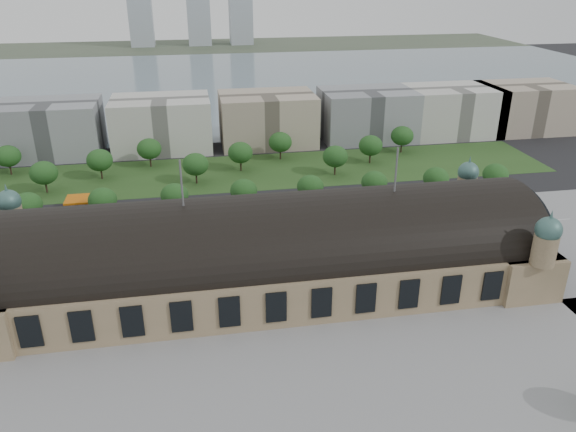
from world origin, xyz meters
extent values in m
plane|color=black|center=(0.00, 0.00, 0.00)|extent=(900.00, 900.00, 0.00)
cube|color=#977E5D|center=(0.00, 0.00, 6.00)|extent=(150.00, 40.00, 12.00)
cube|color=#977E5D|center=(67.00, 0.00, 6.00)|extent=(16.00, 43.00, 12.00)
cylinder|color=black|center=(0.00, 0.00, 12.00)|extent=(144.00, 37.60, 37.60)
cylinder|color=black|center=(73.00, 0.00, 14.00)|extent=(1.20, 32.00, 32.00)
cylinder|color=#977E5D|center=(-67.00, 21.00, 16.00)|extent=(6.00, 6.00, 8.00)
sphere|color=#406761|center=(-67.00, 21.00, 21.50)|extent=(6.40, 6.40, 6.40)
cone|color=#406761|center=(-67.00, 21.00, 25.50)|extent=(1.00, 1.00, 2.50)
cylinder|color=#977E5D|center=(67.00, 21.00, 16.00)|extent=(6.00, 6.00, 8.00)
sphere|color=#406761|center=(67.00, 21.00, 21.50)|extent=(6.40, 6.40, 6.40)
cone|color=#406761|center=(67.00, 21.00, 25.50)|extent=(1.00, 1.00, 2.50)
cylinder|color=#977E5D|center=(67.00, -21.00, 16.00)|extent=(6.00, 6.00, 8.00)
sphere|color=#406761|center=(67.00, -21.00, 21.50)|extent=(6.40, 6.40, 6.40)
cone|color=#406761|center=(67.00, -21.00, 25.50)|extent=(1.00, 1.00, 2.50)
cylinder|color=#59595B|center=(-20.00, 0.00, 31.50)|extent=(0.50, 0.50, 12.00)
cylinder|color=#59595B|center=(35.00, 0.00, 31.50)|extent=(0.50, 0.50, 12.00)
cube|color=gray|center=(10.00, -44.00, 0.00)|extent=(190.00, 48.00, 0.12)
cube|color=black|center=(-20.00, 38.00, 0.00)|extent=(260.00, 26.00, 0.10)
cube|color=#28481D|center=(-15.00, 93.00, 0.00)|extent=(300.00, 45.00, 0.10)
cube|color=#C8610B|center=(-55.00, 62.00, 4.70)|extent=(14.00, 9.00, 0.70)
cube|color=#59595B|center=(-53.00, 68.00, 1.60)|extent=(7.00, 5.00, 3.20)
cylinder|color=#59595B|center=(-60.50, 65.20, 2.20)|extent=(0.50, 0.50, 4.40)
cylinder|color=#59595B|center=(-49.50, 65.20, 2.20)|extent=(0.50, 0.50, 4.40)
cylinder|color=#59595B|center=(-60.50, 58.80, 2.20)|extent=(0.50, 0.50, 4.40)
cylinder|color=#59595B|center=(-49.50, 58.80, 2.20)|extent=(0.50, 0.50, 4.40)
cube|color=slate|center=(0.00, 298.00, 0.00)|extent=(700.00, 320.00, 0.08)
cube|color=#44513D|center=(0.00, 498.00, 0.00)|extent=(700.00, 120.00, 0.14)
cube|color=#9EA8B2|center=(-60.00, 508.00, 40.00)|extent=(24.00, 24.00, 80.00)
cube|color=#9EA8B2|center=(0.00, 508.00, 42.50)|extent=(24.00, 24.00, 85.00)
cube|color=#9EA8B2|center=(45.00, 508.00, 37.50)|extent=(24.00, 24.00, 75.00)
cube|color=gray|center=(-80.00, 133.00, 12.00)|extent=(45.00, 32.00, 24.00)
cube|color=beige|center=(-30.00, 133.00, 12.00)|extent=(45.00, 32.00, 24.00)
cube|color=tan|center=(20.00, 133.00, 12.00)|extent=(45.00, 32.00, 24.00)
cube|color=gray|center=(70.00, 133.00, 12.00)|extent=(45.00, 32.00, 24.00)
cube|color=beige|center=(115.00, 133.00, 12.00)|extent=(45.00, 32.00, 24.00)
cube|color=tan|center=(155.00, 133.00, 12.00)|extent=(45.00, 32.00, 24.00)
cylinder|color=#2D2116|center=(-72.00, 53.00, 2.16)|extent=(0.70, 0.70, 4.32)
ellipsoid|color=#1E4217|center=(-72.00, 53.00, 7.44)|extent=(9.60, 9.60, 8.16)
cylinder|color=#2D2116|center=(-48.00, 53.00, 2.16)|extent=(0.70, 0.70, 4.32)
ellipsoid|color=#1E4217|center=(-48.00, 53.00, 7.44)|extent=(9.60, 9.60, 8.16)
cylinder|color=#2D2116|center=(-24.00, 53.00, 2.16)|extent=(0.70, 0.70, 4.32)
ellipsoid|color=#1E4217|center=(-24.00, 53.00, 7.44)|extent=(9.60, 9.60, 8.16)
cylinder|color=#2D2116|center=(0.00, 53.00, 2.16)|extent=(0.70, 0.70, 4.32)
ellipsoid|color=#1E4217|center=(0.00, 53.00, 7.44)|extent=(9.60, 9.60, 8.16)
cylinder|color=#2D2116|center=(24.00, 53.00, 2.16)|extent=(0.70, 0.70, 4.32)
ellipsoid|color=#1E4217|center=(24.00, 53.00, 7.44)|extent=(9.60, 9.60, 8.16)
cylinder|color=#2D2116|center=(48.00, 53.00, 2.16)|extent=(0.70, 0.70, 4.32)
ellipsoid|color=#1E4217|center=(48.00, 53.00, 7.44)|extent=(9.60, 9.60, 8.16)
cylinder|color=#2D2116|center=(72.00, 53.00, 2.16)|extent=(0.70, 0.70, 4.32)
ellipsoid|color=#1E4217|center=(72.00, 53.00, 7.44)|extent=(9.60, 9.60, 8.16)
cylinder|color=#2D2116|center=(96.00, 53.00, 2.16)|extent=(0.70, 0.70, 4.32)
ellipsoid|color=#1E4217|center=(96.00, 53.00, 7.44)|extent=(9.60, 9.60, 8.16)
cylinder|color=#2D2116|center=(-92.00, 107.00, 2.34)|extent=(0.70, 0.70, 4.68)
ellipsoid|color=#1E4217|center=(-92.00, 107.00, 8.06)|extent=(10.40, 10.40, 8.84)
cylinder|color=#2D2116|center=(-73.00, 83.00, 2.34)|extent=(0.70, 0.70, 4.68)
ellipsoid|color=#1E4217|center=(-73.00, 83.00, 8.06)|extent=(10.40, 10.40, 8.84)
cylinder|color=#2D2116|center=(-54.00, 95.00, 2.34)|extent=(0.70, 0.70, 4.68)
ellipsoid|color=#1E4217|center=(-54.00, 95.00, 8.06)|extent=(10.40, 10.40, 8.84)
cylinder|color=#2D2116|center=(-35.00, 107.00, 2.34)|extent=(0.70, 0.70, 4.68)
ellipsoid|color=#1E4217|center=(-35.00, 107.00, 8.06)|extent=(10.40, 10.40, 8.84)
cylinder|color=#2D2116|center=(-16.00, 83.00, 2.34)|extent=(0.70, 0.70, 4.68)
ellipsoid|color=#1E4217|center=(-16.00, 83.00, 8.06)|extent=(10.40, 10.40, 8.84)
cylinder|color=#2D2116|center=(3.00, 95.00, 2.34)|extent=(0.70, 0.70, 4.68)
ellipsoid|color=#1E4217|center=(3.00, 95.00, 8.06)|extent=(10.40, 10.40, 8.84)
cylinder|color=#2D2116|center=(22.00, 107.00, 2.34)|extent=(0.70, 0.70, 4.68)
ellipsoid|color=#1E4217|center=(22.00, 107.00, 8.06)|extent=(10.40, 10.40, 8.84)
cylinder|color=#2D2116|center=(41.00, 83.00, 2.34)|extent=(0.70, 0.70, 4.68)
ellipsoid|color=#1E4217|center=(41.00, 83.00, 8.06)|extent=(10.40, 10.40, 8.84)
cylinder|color=#2D2116|center=(60.00, 95.00, 2.34)|extent=(0.70, 0.70, 4.68)
ellipsoid|color=#1E4217|center=(60.00, 95.00, 8.06)|extent=(10.40, 10.40, 8.84)
cylinder|color=#2D2116|center=(79.00, 107.00, 2.34)|extent=(0.70, 0.70, 4.68)
ellipsoid|color=#1E4217|center=(79.00, 107.00, 8.06)|extent=(10.40, 10.40, 8.84)
imported|color=black|center=(-63.66, 29.47, 0.80)|extent=(5.98, 3.20, 1.60)
imported|color=maroon|center=(-31.95, 47.60, 0.70)|extent=(5.01, 2.40, 1.41)
imported|color=#1A2A48|center=(10.02, 33.51, 0.82)|extent=(4.98, 2.35, 1.65)
imported|color=#4F5256|center=(45.14, 44.68, 0.75)|extent=(4.58, 1.71, 1.50)
imported|color=black|center=(-65.42, 25.00, 0.73)|extent=(4.55, 3.77, 1.46)
imported|color=maroon|center=(-57.43, 24.28, 0.77)|extent=(5.90, 5.50, 1.54)
imported|color=#181D45|center=(-46.11, 23.73, 0.83)|extent=(6.11, 4.74, 1.65)
imported|color=slate|center=(-39.31, 25.00, 0.69)|extent=(4.35, 3.09, 1.38)
imported|color=silver|center=(-39.77, 25.00, 0.66)|extent=(4.24, 2.82, 1.32)
imported|color=gray|center=(-43.34, 24.22, 0.81)|extent=(6.44, 5.02, 1.63)
imported|color=black|center=(-42.19, 21.00, 0.67)|extent=(4.89, 4.15, 1.34)
imported|color=red|center=(-19.21, 31.16, 1.46)|extent=(10.53, 2.79, 2.91)
imported|color=beige|center=(7.52, 31.80, 1.53)|extent=(11.01, 2.83, 3.05)
imported|color=beige|center=(18.40, 29.24, 1.54)|extent=(11.20, 3.38, 3.07)
camera|label=1|loc=(-16.81, -130.68, 80.40)|focal=35.00mm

